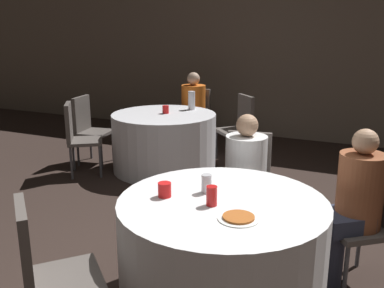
{
  "coord_description": "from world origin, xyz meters",
  "views": [
    {
      "loc": [
        0.82,
        -2.29,
        1.76
      ],
      "look_at": [
        -0.61,
        0.85,
        0.83
      ],
      "focal_mm": 40.0,
      "sensor_mm": 36.0,
      "label": 1
    }
  ],
  "objects": [
    {
      "name": "pizza_plate_near",
      "position": [
        0.14,
        -0.17,
        0.74
      ],
      "size": [
        0.24,
        0.24,
        0.02
      ],
      "color": "white",
      "rests_on": "table_near"
    },
    {
      "name": "cup_far",
      "position": [
        -1.67,
        2.38,
        0.78
      ],
      "size": [
        0.08,
        0.08,
        0.1
      ],
      "color": "red",
      "rests_on": "table_far"
    },
    {
      "name": "chair_far_northeast",
      "position": [
        -0.94,
        3.11,
        0.53
      ],
      "size": [
        0.57,
        0.57,
        0.9
      ],
      "rotation": [
        0.0,
        0.0,
        -3.92
      ],
      "color": "#59514C",
      "rests_on": "ground_plane"
    },
    {
      "name": "person_floral_shirt",
      "position": [
        0.67,
        0.6,
        0.56
      ],
      "size": [
        0.46,
        0.44,
        1.13
      ],
      "rotation": [
        0.0,
        0.0,
        -4.04
      ],
      "color": "#33384C",
      "rests_on": "ground_plane"
    },
    {
      "name": "chair_near_southwest",
      "position": [
        -0.75,
        -0.76,
        0.53
      ],
      "size": [
        0.56,
        0.56,
        0.9
      ],
      "rotation": [
        0.0,
        0.0,
        -0.73
      ],
      "color": "#59514C",
      "rests_on": "ground_plane"
    },
    {
      "name": "chair_far_west",
      "position": [
        -2.74,
        2.18,
        0.53
      ],
      "size": [
        0.46,
        0.46,
        0.9
      ],
      "rotation": [
        0.0,
        0.0,
        -1.42
      ],
      "color": "#59514C",
      "rests_on": "ground_plane"
    },
    {
      "name": "chair_near_northeast",
      "position": [
        0.8,
        0.71,
        0.53
      ],
      "size": [
        0.56,
        0.56,
        0.9
      ],
      "rotation": [
        0.0,
        0.0,
        -4.04
      ],
      "color": "#59514C",
      "rests_on": "ground_plane"
    },
    {
      "name": "person_white_shirt",
      "position": [
        -0.18,
        0.94,
        0.55
      ],
      "size": [
        0.38,
        0.51,
        1.09
      ],
      "rotation": [
        0.0,
        0.0,
        -2.98
      ],
      "color": "#4C4238",
      "rests_on": "ground_plane"
    },
    {
      "name": "table_far",
      "position": [
        -1.68,
        2.35,
        0.36
      ],
      "size": [
        1.31,
        1.31,
        0.73
      ],
      "color": "silver",
      "rests_on": "ground_plane"
    },
    {
      "name": "table_near",
      "position": [
        -0.03,
        0.04,
        0.36
      ],
      "size": [
        1.32,
        1.32,
        0.73
      ],
      "color": "white",
      "rests_on": "ground_plane"
    },
    {
      "name": "cup_near",
      "position": [
        -0.39,
        -0.05,
        0.77
      ],
      "size": [
        0.08,
        0.08,
        0.09
      ],
      "color": "red",
      "rests_on": "table_near"
    },
    {
      "name": "soda_can_red",
      "position": [
        -0.07,
        -0.06,
        0.79
      ],
      "size": [
        0.07,
        0.07,
        0.12
      ],
      "color": "red",
      "rests_on": "table_near"
    },
    {
      "name": "chair_far_north",
      "position": [
        -1.72,
        3.41,
        0.53
      ],
      "size": [
        0.41,
        0.42,
        0.9
      ],
      "rotation": [
        0.0,
        0.0,
        -3.11
      ],
      "color": "#59514C",
      "rests_on": "ground_plane"
    },
    {
      "name": "person_orange_shirt",
      "position": [
        -1.71,
        3.25,
        0.59
      ],
      "size": [
        0.35,
        0.51,
        1.15
      ],
      "rotation": [
        0.0,
        0.0,
        -3.11
      ],
      "color": "#4C4238",
      "rests_on": "ground_plane"
    },
    {
      "name": "bottle_far",
      "position": [
        -1.49,
        2.76,
        0.85
      ],
      "size": [
        0.09,
        0.09,
        0.24
      ],
      "color": "white",
      "rests_on": "table_far"
    },
    {
      "name": "wall_back",
      "position": [
        0.0,
        4.66,
        1.4
      ],
      "size": [
        16.0,
        0.06,
        2.8
      ],
      "color": "#7A6B5B",
      "rests_on": "ground_plane"
    },
    {
      "name": "chair_near_north",
      "position": [
        -0.2,
        1.1,
        0.53
      ],
      "size": [
        0.46,
        0.46,
        0.9
      ],
      "rotation": [
        0.0,
        0.0,
        -2.98
      ],
      "color": "#59514C",
      "rests_on": "ground_plane"
    },
    {
      "name": "chair_far_southwest",
      "position": [
        -2.56,
        1.73,
        0.53
      ],
      "size": [
        0.56,
        0.56,
        0.9
      ],
      "rotation": [
        0.0,
        0.0,
        -0.96
      ],
      "color": "#59514C",
      "rests_on": "ground_plane"
    },
    {
      "name": "soda_can_silver",
      "position": [
        -0.18,
        0.12,
        0.79
      ],
      "size": [
        0.07,
        0.07,
        0.12
      ],
      "color": "silver",
      "rests_on": "table_near"
    }
  ]
}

